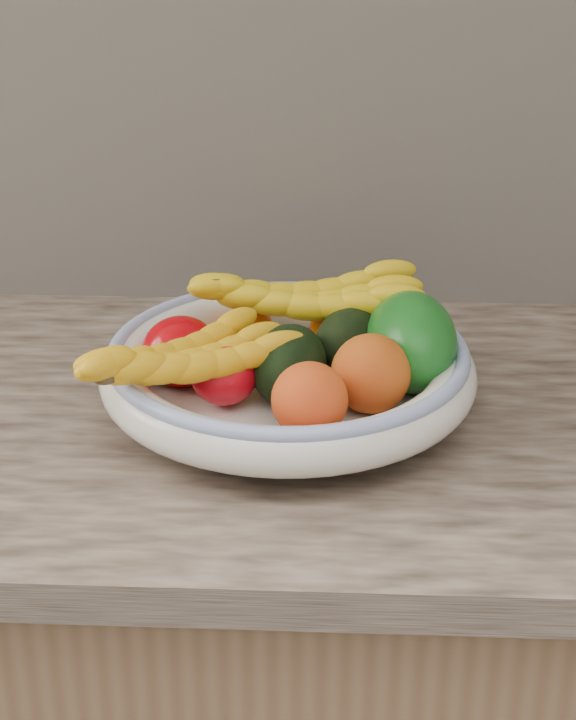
# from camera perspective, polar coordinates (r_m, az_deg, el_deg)

# --- Properties ---
(kitchen_counter) EXTENTS (2.44, 0.66, 1.40)m
(kitchen_counter) POSITION_cam_1_polar(r_m,az_deg,el_deg) (1.44, 0.05, -17.74)
(kitchen_counter) COLOR brown
(kitchen_counter) RESTS_ON ground
(fruit_bowl) EXTENTS (0.39, 0.39, 0.08)m
(fruit_bowl) POSITION_cam_1_polar(r_m,az_deg,el_deg) (1.14, -0.00, -0.52)
(fruit_bowl) COLOR silver
(fruit_bowl) RESTS_ON kitchen_counter
(clementine_back_left) EXTENTS (0.05, 0.05, 0.05)m
(clementine_back_left) POSITION_cam_1_polar(r_m,az_deg,el_deg) (1.24, -2.07, 1.77)
(clementine_back_left) COLOR #FF6905
(clementine_back_left) RESTS_ON fruit_bowl
(clementine_back_right) EXTENTS (0.06, 0.06, 0.04)m
(clementine_back_right) POSITION_cam_1_polar(r_m,az_deg,el_deg) (1.24, 2.26, 1.74)
(clementine_back_right) COLOR orange
(clementine_back_right) RESTS_ON fruit_bowl
(tomato_left) EXTENTS (0.10, 0.10, 0.07)m
(tomato_left) POSITION_cam_1_polar(r_m,az_deg,el_deg) (1.16, -5.56, 0.44)
(tomato_left) COLOR #AC0006
(tomato_left) RESTS_ON fruit_bowl
(tomato_near_left) EXTENTS (0.09, 0.09, 0.06)m
(tomato_near_left) POSITION_cam_1_polar(r_m,az_deg,el_deg) (1.10, -3.33, -0.77)
(tomato_near_left) COLOR red
(tomato_near_left) RESTS_ON fruit_bowl
(avocado_center) EXTENTS (0.09, 0.12, 0.08)m
(avocado_center) POSITION_cam_1_polar(r_m,az_deg,el_deg) (1.12, 0.03, -0.23)
(avocado_center) COLOR black
(avocado_center) RESTS_ON fruit_bowl
(avocado_right) EXTENTS (0.11, 0.12, 0.07)m
(avocado_right) POSITION_cam_1_polar(r_m,az_deg,el_deg) (1.18, 3.30, 1.10)
(avocado_right) COLOR black
(avocado_right) RESTS_ON fruit_bowl
(green_mango) EXTENTS (0.14, 0.16, 0.12)m
(green_mango) POSITION_cam_1_polar(r_m,az_deg,el_deg) (1.15, 6.36, 0.97)
(green_mango) COLOR #0F5313
(green_mango) RESTS_ON fruit_bowl
(peach_front) EXTENTS (0.08, 0.08, 0.07)m
(peach_front) POSITION_cam_1_polar(r_m,az_deg,el_deg) (1.04, 1.12, -2.08)
(peach_front) COLOR orange
(peach_front) RESTS_ON fruit_bowl
(peach_right) EXTENTS (0.11, 0.11, 0.08)m
(peach_right) POSITION_cam_1_polar(r_m,az_deg,el_deg) (1.09, 4.30, -0.70)
(peach_right) COLOR orange
(peach_right) RESTS_ON fruit_bowl
(banana_bunch_back) EXTENTS (0.28, 0.12, 0.08)m
(banana_bunch_back) POSITION_cam_1_polar(r_m,az_deg,el_deg) (1.21, 0.90, 2.91)
(banana_bunch_back) COLOR yellow
(banana_bunch_back) RESTS_ON fruit_bowl
(banana_bunch_front) EXTENTS (0.26, 0.24, 0.07)m
(banana_bunch_front) POSITION_cam_1_polar(r_m,az_deg,el_deg) (1.08, -5.32, -0.26)
(banana_bunch_front) COLOR yellow
(banana_bunch_front) RESTS_ON fruit_bowl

